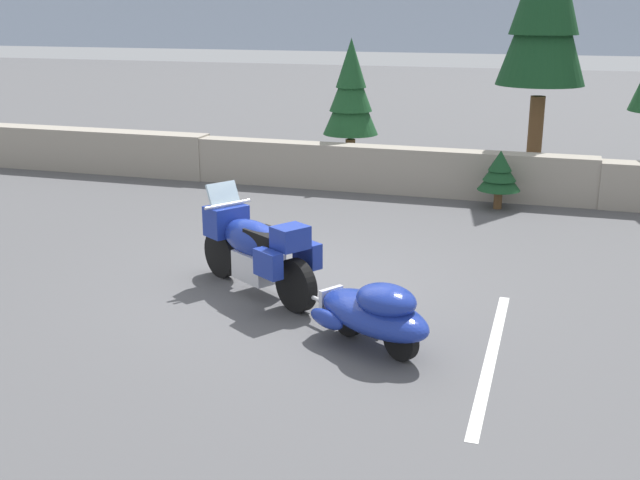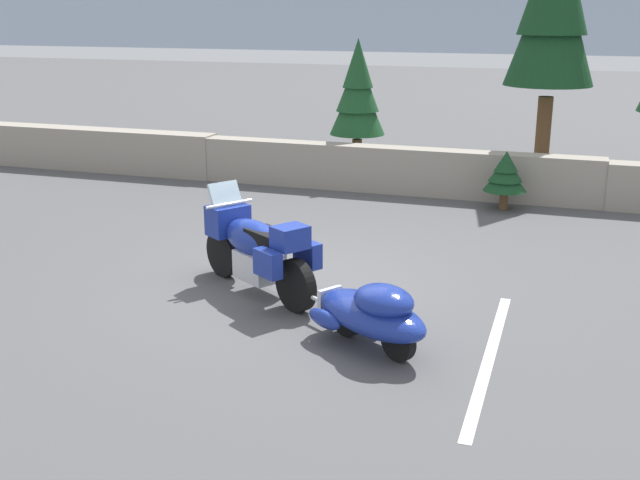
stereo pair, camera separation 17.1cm
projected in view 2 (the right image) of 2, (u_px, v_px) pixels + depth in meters
The scene contains 7 objects.
ground_plane at pixel (296, 283), 10.37m from camera, with size 80.00×80.00×0.00m, color #4C4C4F.
stone_guard_wall at pixel (366, 168), 15.56m from camera, with size 24.00×0.59×0.94m.
touring_motorcycle at pixel (256, 246), 9.88m from camera, with size 2.02×1.48×1.33m.
car_shaped_trailer at pixel (372, 312), 8.30m from camera, with size 2.05×1.50×0.76m.
pine_tree_secondary at pixel (358, 92), 16.22m from camera, with size 1.17×1.17×2.96m.
pine_sapling_near at pixel (506, 173), 13.99m from camera, with size 0.78×0.78×1.08m.
parking_stripe_marker at pixel (489, 357), 8.18m from camera, with size 0.12×3.60×0.01m, color silver.
Camera 2 is at (3.40, -9.16, 3.55)m, focal length 43.42 mm.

